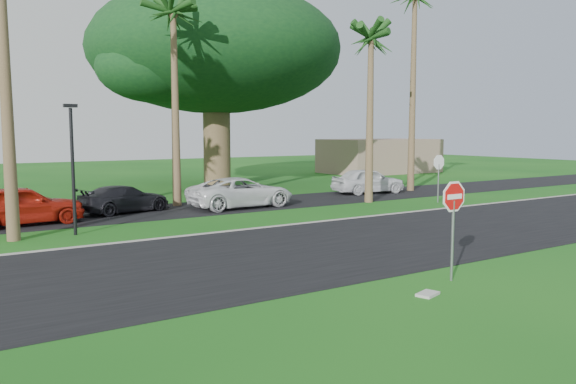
% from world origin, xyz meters
% --- Properties ---
extents(ground, '(120.00, 120.00, 0.00)m').
position_xyz_m(ground, '(0.00, 0.00, 0.00)').
color(ground, '#124B13').
rests_on(ground, ground).
extents(road, '(120.00, 8.00, 0.02)m').
position_xyz_m(road, '(0.00, 2.00, 0.01)').
color(road, black).
rests_on(road, ground).
extents(parking_strip, '(120.00, 5.00, 0.02)m').
position_xyz_m(parking_strip, '(0.00, 12.50, 0.01)').
color(parking_strip, black).
rests_on(parking_strip, ground).
extents(curb, '(120.00, 0.12, 0.06)m').
position_xyz_m(curb, '(0.00, 6.05, 0.03)').
color(curb, gray).
rests_on(curb, ground).
extents(stop_sign_near, '(1.05, 0.07, 2.62)m').
position_xyz_m(stop_sign_near, '(0.50, -3.00, 1.77)').
color(stop_sign_near, gray).
rests_on(stop_sign_near, ground).
extents(stop_sign_far, '(1.05, 0.07, 2.62)m').
position_xyz_m(stop_sign_far, '(12.00, 8.00, 1.77)').
color(stop_sign_far, gray).
rests_on(stop_sign_far, ground).
extents(palm_center, '(5.00, 5.00, 10.50)m').
position_xyz_m(palm_center, '(0.00, 14.00, 9.16)').
color(palm_center, brown).
rests_on(palm_center, ground).
extents(palm_right_near, '(5.00, 5.00, 9.50)m').
position_xyz_m(palm_right_near, '(9.00, 10.00, 8.19)').
color(palm_right_near, brown).
rests_on(palm_right_near, ground).
extents(palm_right_far, '(5.00, 5.00, 13.00)m').
position_xyz_m(palm_right_far, '(15.00, 13.00, 11.58)').
color(palm_right_far, brown).
rests_on(palm_right_far, ground).
extents(canopy_tree, '(16.50, 16.50, 13.12)m').
position_xyz_m(canopy_tree, '(6.00, 22.00, 8.95)').
color(canopy_tree, brown).
rests_on(canopy_tree, ground).
extents(streetlight_right, '(0.45, 0.25, 4.64)m').
position_xyz_m(streetlight_right, '(-6.00, 8.50, 2.65)').
color(streetlight_right, black).
rests_on(streetlight_right, ground).
extents(building_far, '(10.00, 6.00, 3.00)m').
position_xyz_m(building_far, '(24.00, 26.00, 1.50)').
color(building_far, gray).
rests_on(building_far, ground).
extents(car_red, '(4.78, 2.26, 1.58)m').
position_xyz_m(car_red, '(-7.33, 11.71, 0.79)').
color(car_red, '#A71A0D').
rests_on(car_red, ground).
extents(car_dark, '(4.55, 2.75, 1.23)m').
position_xyz_m(car_dark, '(-2.90, 13.03, 0.62)').
color(car_dark, black).
rests_on(car_dark, ground).
extents(car_minivan, '(5.28, 2.54, 1.45)m').
position_xyz_m(car_minivan, '(2.41, 11.76, 0.73)').
color(car_minivan, white).
rests_on(car_minivan, ground).
extents(car_pickup, '(4.61, 2.30, 1.51)m').
position_xyz_m(car_pickup, '(11.69, 13.19, 0.75)').
color(car_pickup, white).
rests_on(car_pickup, ground).
extents(utility_slab, '(0.63, 0.50, 0.06)m').
position_xyz_m(utility_slab, '(-0.94, -3.58, 0.03)').
color(utility_slab, '#A8A79F').
rests_on(utility_slab, ground).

